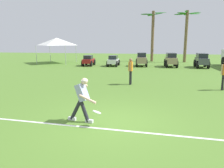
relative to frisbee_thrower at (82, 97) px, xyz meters
The scene contains 13 objects.
ground_plane 1.23m from the frisbee_thrower, ahead, with size 80.00×80.00×0.00m, color #527C2C.
field_line_paint 1.31m from the frisbee_thrower, 26.87° to the right, with size 27.90×0.10×0.01m, color white.
frisbee_thrower is the anchor object (origin of this frame).
frisbee_in_flight 0.72m from the frisbee_thrower, 29.14° to the right, with size 0.36×0.36×0.12m.
teammate_midfield 6.51m from the frisbee_thrower, 81.88° to the left, with size 0.24×0.50×1.56m.
parked_car_slot_a 16.67m from the frisbee_thrower, 105.54° to the left, with size 1.17×2.24×1.10m.
parked_car_slot_b 16.26m from the frisbee_thrower, 96.36° to the left, with size 1.09×2.20×1.10m.
parked_car_slot_c 16.62m from the frisbee_thrower, 86.17° to the left, with size 1.28×2.40×1.40m.
parked_car_slot_d 16.92m from the frisbee_thrower, 76.10° to the left, with size 1.26×2.39×1.40m.
parked_car_slot_e 17.74m from the frisbee_thrower, 66.82° to the left, with size 1.22×2.38×1.40m.
palm_tree_far_left 22.75m from the frisbee_thrower, 84.47° to the left, with size 3.22×3.36×6.28m.
palm_tree_left_of_centre 22.95m from the frisbee_thrower, 74.29° to the left, with size 3.09×3.00×6.18m.
event_tent 20.27m from the frisbee_thrower, 116.14° to the left, with size 3.64×3.64×2.96m.
Camera 1 is at (1.17, -6.49, 2.52)m, focal length 35.00 mm.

